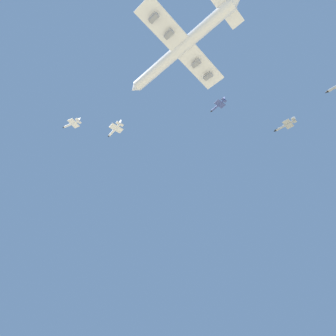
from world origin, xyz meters
The scene contains 5 objects.
carrier_jet centered at (-19.92, 39.79, 154.06)m, with size 63.38×58.82×18.15m.
chase_jet_lead centered at (21.15, -3.60, 137.71)m, with size 12.16×13.43×4.00m.
chase_jet_left_wing centered at (-85.96, -6.64, 143.02)m, with size 13.35×12.27×4.00m.
chase_jet_trailing centered at (54.57, -14.09, 155.65)m, with size 14.93×9.45×4.00m.
chase_jet_high_escort centered at (-48.38, -16.33, 176.88)m, with size 12.06×13.51×4.00m.
Camera 1 is at (-13.79, 116.59, 3.61)m, focal length 31.05 mm.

